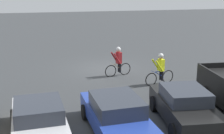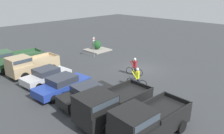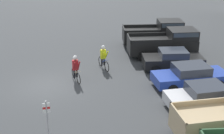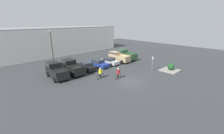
{
  "view_description": "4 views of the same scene",
  "coord_description": "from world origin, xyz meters",
  "px_view_note": "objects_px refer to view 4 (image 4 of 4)",
  "views": [
    {
      "loc": [
        3.69,
        19.32,
        5.47
      ],
      "look_at": [
        0.38,
        4.11,
        1.2
      ],
      "focal_mm": 50.0,
      "sensor_mm": 36.0,
      "label": 1
    },
    {
      "loc": [
        -12.86,
        17.86,
        7.94
      ],
      "look_at": [
        0.38,
        4.11,
        1.2
      ],
      "focal_mm": 35.0,
      "sensor_mm": 36.0,
      "label": 2
    },
    {
      "loc": [
        18.42,
        1.62,
        8.62
      ],
      "look_at": [
        0.38,
        4.11,
        1.2
      ],
      "focal_mm": 50.0,
      "sensor_mm": 36.0,
      "label": 3
    },
    {
      "loc": [
        -16.22,
        -13.18,
        8.61
      ],
      "look_at": [
        0.38,
        4.11,
        1.2
      ],
      "focal_mm": 24.0,
      "sensor_mm": 36.0,
      "label": 4
    }
  ],
  "objects_px": {
    "sedan_2": "(109,61)",
    "sedan_1": "(98,63)",
    "sedan_0": "(87,66)",
    "shrub": "(171,67)",
    "fire_lane_sign": "(152,62)",
    "cyclist_1": "(100,73)",
    "lamppost": "(52,45)",
    "cyclist_0": "(118,73)",
    "pickup_truck_0": "(56,70)",
    "pickup_truck_1": "(72,67)",
    "pickup_truck_2": "(118,57)",
    "pickup_truck_3": "(125,54)"
  },
  "relations": [
    {
      "from": "pickup_truck_1",
      "to": "sedan_1",
      "type": "xyz_separation_m",
      "value": [
        5.58,
        -0.15,
        -0.43
      ]
    },
    {
      "from": "fire_lane_sign",
      "to": "shrub",
      "type": "height_order",
      "value": "fire_lane_sign"
    },
    {
      "from": "cyclist_0",
      "to": "pickup_truck_0",
      "type": "bearing_deg",
      "value": 132.25
    },
    {
      "from": "pickup_truck_2",
      "to": "cyclist_0",
      "type": "relative_size",
      "value": 2.78
    },
    {
      "from": "fire_lane_sign",
      "to": "shrub",
      "type": "distance_m",
      "value": 3.44
    },
    {
      "from": "pickup_truck_1",
      "to": "sedan_2",
      "type": "bearing_deg",
      "value": -2.36
    },
    {
      "from": "cyclist_1",
      "to": "sedan_0",
      "type": "bearing_deg",
      "value": 80.18
    },
    {
      "from": "sedan_0",
      "to": "cyclist_0",
      "type": "height_order",
      "value": "cyclist_0"
    },
    {
      "from": "pickup_truck_1",
      "to": "fire_lane_sign",
      "type": "distance_m",
      "value": 14.24
    },
    {
      "from": "pickup_truck_1",
      "to": "cyclist_1",
      "type": "distance_m",
      "value": 5.62
    },
    {
      "from": "pickup_truck_0",
      "to": "sedan_1",
      "type": "relative_size",
      "value": 1.08
    },
    {
      "from": "sedan_2",
      "to": "shrub",
      "type": "relative_size",
      "value": 3.74
    },
    {
      "from": "cyclist_0",
      "to": "shrub",
      "type": "height_order",
      "value": "cyclist_0"
    },
    {
      "from": "fire_lane_sign",
      "to": "shrub",
      "type": "relative_size",
      "value": 2.16
    },
    {
      "from": "pickup_truck_2",
      "to": "shrub",
      "type": "xyz_separation_m",
      "value": [
        2.36,
        -10.94,
        -0.33
      ]
    },
    {
      "from": "pickup_truck_1",
      "to": "pickup_truck_2",
      "type": "relative_size",
      "value": 1.09
    },
    {
      "from": "cyclist_1",
      "to": "lamppost",
      "type": "distance_m",
      "value": 13.65
    },
    {
      "from": "sedan_1",
      "to": "shrub",
      "type": "distance_m",
      "value": 13.58
    },
    {
      "from": "pickup_truck_1",
      "to": "sedan_0",
      "type": "relative_size",
      "value": 1.25
    },
    {
      "from": "pickup_truck_0",
      "to": "fire_lane_sign",
      "type": "xyz_separation_m",
      "value": [
        14.09,
        -8.62,
        0.41
      ]
    },
    {
      "from": "sedan_1",
      "to": "sedan_2",
      "type": "relative_size",
      "value": 1.08
    },
    {
      "from": "sedan_1",
      "to": "cyclist_1",
      "type": "xyz_separation_m",
      "value": [
        -3.64,
        -5.12,
        0.19
      ]
    },
    {
      "from": "lamppost",
      "to": "shrub",
      "type": "xyz_separation_m",
      "value": [
        13.32,
        -19.07,
        -3.29
      ]
    },
    {
      "from": "pickup_truck_1",
      "to": "pickup_truck_3",
      "type": "distance_m",
      "value": 14.01
    },
    {
      "from": "pickup_truck_0",
      "to": "pickup_truck_3",
      "type": "xyz_separation_m",
      "value": [
        16.79,
        0.24,
        -0.04
      ]
    },
    {
      "from": "sedan_1",
      "to": "lamppost",
      "type": "height_order",
      "value": "lamppost"
    },
    {
      "from": "pickup_truck_2",
      "to": "cyclist_1",
      "type": "relative_size",
      "value": 2.72
    },
    {
      "from": "pickup_truck_0",
      "to": "sedan_1",
      "type": "bearing_deg",
      "value": -0.75
    },
    {
      "from": "pickup_truck_0",
      "to": "pickup_truck_3",
      "type": "distance_m",
      "value": 16.8
    },
    {
      "from": "pickup_truck_0",
      "to": "sedan_0",
      "type": "xyz_separation_m",
      "value": [
        5.57,
        -0.35,
        -0.4
      ]
    },
    {
      "from": "sedan_0",
      "to": "sedan_1",
      "type": "xyz_separation_m",
      "value": [
        2.8,
        0.24,
        -0.03
      ]
    },
    {
      "from": "shrub",
      "to": "sedan_2",
      "type": "bearing_deg",
      "value": 115.41
    },
    {
      "from": "cyclist_0",
      "to": "shrub",
      "type": "bearing_deg",
      "value": -21.67
    },
    {
      "from": "sedan_1",
      "to": "pickup_truck_2",
      "type": "xyz_separation_m",
      "value": [
        5.58,
        -0.07,
        0.37
      ]
    },
    {
      "from": "sedan_0",
      "to": "pickup_truck_2",
      "type": "height_order",
      "value": "pickup_truck_2"
    },
    {
      "from": "sedan_0",
      "to": "shrub",
      "type": "height_order",
      "value": "sedan_0"
    },
    {
      "from": "pickup_truck_1",
      "to": "sedan_2",
      "type": "distance_m",
      "value": 8.4
    },
    {
      "from": "pickup_truck_1",
      "to": "lamppost",
      "type": "relative_size",
      "value": 0.79
    },
    {
      "from": "sedan_1",
      "to": "cyclist_1",
      "type": "bearing_deg",
      "value": -125.44
    },
    {
      "from": "pickup_truck_1",
      "to": "cyclist_1",
      "type": "height_order",
      "value": "pickup_truck_1"
    },
    {
      "from": "pickup_truck_0",
      "to": "shrub",
      "type": "bearing_deg",
      "value": -34.3
    },
    {
      "from": "pickup_truck_3",
      "to": "shrub",
      "type": "xyz_separation_m",
      "value": [
        -0.49,
        -11.36,
        -0.35
      ]
    },
    {
      "from": "cyclist_0",
      "to": "shrub",
      "type": "distance_m",
      "value": 10.45
    },
    {
      "from": "pickup_truck_2",
      "to": "lamppost",
      "type": "relative_size",
      "value": 0.72
    },
    {
      "from": "pickup_truck_1",
      "to": "shrub",
      "type": "bearing_deg",
      "value": -39.55
    },
    {
      "from": "pickup_truck_2",
      "to": "lamppost",
      "type": "distance_m",
      "value": 13.96
    },
    {
      "from": "lamppost",
      "to": "cyclist_1",
      "type": "bearing_deg",
      "value": -82.48
    },
    {
      "from": "pickup_truck_3",
      "to": "shrub",
      "type": "distance_m",
      "value": 11.38
    },
    {
      "from": "sedan_2",
      "to": "sedan_1",
      "type": "bearing_deg",
      "value": 175.98
    },
    {
      "from": "pickup_truck_0",
      "to": "sedan_2",
      "type": "relative_size",
      "value": 1.17
    }
  ]
}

